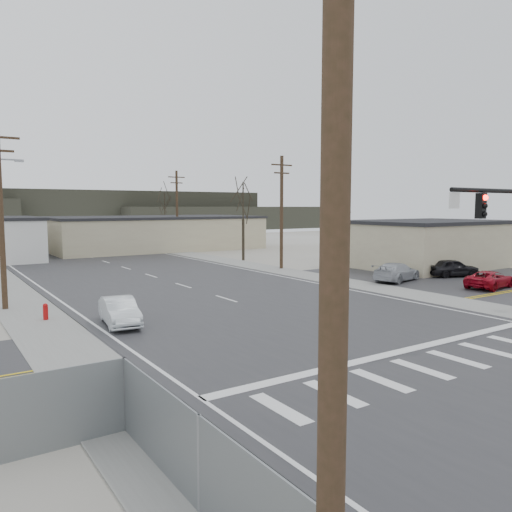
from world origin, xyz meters
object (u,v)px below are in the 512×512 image
(car_parked_red, at_px, (490,279))
(car_parked_silver, at_px, (397,272))
(fire_hydrant, at_px, (46,312))
(sedan_crossing, at_px, (120,311))
(car_far_b, at_px, (7,240))
(car_far_a, at_px, (54,245))
(car_parked_dark_a, at_px, (453,268))

(car_parked_red, bearing_deg, car_parked_silver, 17.90)
(fire_hydrant, relative_size, car_parked_silver, 0.18)
(sedan_crossing, distance_m, car_far_b, 56.35)
(fire_hydrant, height_order, car_parked_silver, car_parked_silver)
(fire_hydrant, relative_size, car_far_a, 0.18)
(sedan_crossing, bearing_deg, car_far_b, 94.98)
(car_far_b, bearing_deg, car_parked_dark_a, -46.83)
(car_far_a, distance_m, car_parked_silver, 44.59)
(car_parked_dark_a, bearing_deg, car_far_a, 46.56)
(sedan_crossing, distance_m, car_parked_red, 24.73)
(fire_hydrant, distance_m, car_far_a, 41.94)
(fire_hydrant, distance_m, car_far_b, 53.56)
(car_far_b, distance_m, car_parked_red, 63.80)
(car_parked_red, bearing_deg, sedan_crossing, 73.51)
(car_far_a, distance_m, car_parked_dark_a, 47.58)
(fire_hydrant, height_order, car_far_b, car_far_b)
(car_far_a, xyz_separation_m, car_parked_red, (18.35, -47.47, -0.14))
(car_parked_red, height_order, car_parked_dark_a, car_parked_dark_a)
(sedan_crossing, distance_m, car_far_a, 44.40)
(car_far_a, height_order, car_far_b, car_far_b)
(car_parked_red, distance_m, car_parked_dark_a, 5.60)
(car_far_a, relative_size, car_far_b, 1.12)
(car_far_b, bearing_deg, car_parked_silver, -51.57)
(car_parked_red, height_order, car_parked_silver, car_parked_silver)
(car_far_a, bearing_deg, car_parked_dark_a, 130.68)
(car_parked_dark_a, bearing_deg, car_far_b, 44.66)
(car_far_b, bearing_deg, car_parked_red, -50.92)
(car_far_a, relative_size, car_parked_dark_a, 1.19)
(car_far_b, distance_m, car_parked_silver, 57.51)
(car_far_a, height_order, car_parked_red, car_far_a)
(sedan_crossing, height_order, car_parked_silver, car_parked_silver)
(sedan_crossing, distance_m, car_parked_silver, 21.79)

